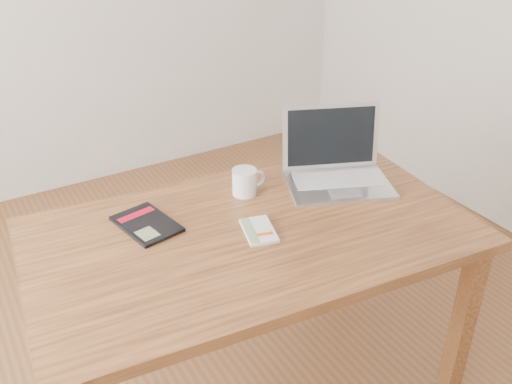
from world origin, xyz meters
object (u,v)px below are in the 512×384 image
black_guidebook (146,224)px  coffee_mug (245,181)px  desk (252,252)px  laptop (336,167)px  white_guidebook (259,231)px

black_guidebook → coffee_mug: bearing=-7.9°
desk → laptop: laptop is taller
black_guidebook → coffee_mug: 0.40m
laptop → white_guidebook: bearing=-137.6°
white_guidebook → black_guidebook: white_guidebook is taller
desk → white_guidebook: bearing=-60.7°
white_guidebook → laptop: 0.47m
desk → laptop: 0.49m
white_guidebook → laptop: (0.44, 0.16, 0.05)m
laptop → coffee_mug: 0.36m
white_guidebook → coffee_mug: size_ratio=1.36×
desk → coffee_mug: (0.10, 0.22, 0.14)m
white_guidebook → coffee_mug: (0.09, 0.25, 0.04)m
black_guidebook → laptop: (0.74, -0.07, 0.05)m
desk → coffee_mug: coffee_mug is taller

